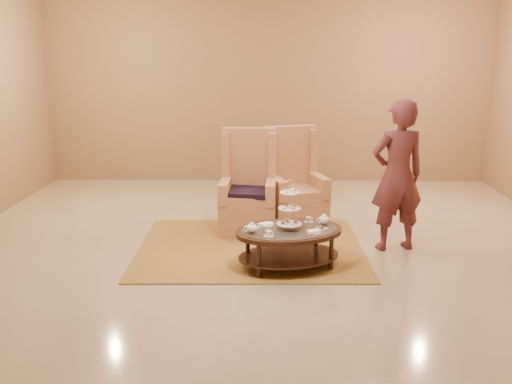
{
  "coord_description": "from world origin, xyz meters",
  "views": [
    {
      "loc": [
        0.01,
        -6.46,
        2.39
      ],
      "look_at": [
        -0.13,
        0.2,
        0.72
      ],
      "focal_mm": 40.0,
      "sensor_mm": 36.0,
      "label": 1
    }
  ],
  "objects_px": {
    "tea_table": "(289,236)",
    "armchair_right": "(294,192)",
    "armchair_left": "(249,196)",
    "person": "(397,176)"
  },
  "relations": [
    {
      "from": "tea_table",
      "to": "armchair_right",
      "type": "height_order",
      "value": "armchair_right"
    },
    {
      "from": "armchair_right",
      "to": "person",
      "type": "bearing_deg",
      "value": -57.76
    },
    {
      "from": "tea_table",
      "to": "person",
      "type": "distance_m",
      "value": 1.57
    },
    {
      "from": "person",
      "to": "armchair_left",
      "type": "bearing_deg",
      "value": -36.06
    },
    {
      "from": "tea_table",
      "to": "armchair_left",
      "type": "bearing_deg",
      "value": 92.01
    },
    {
      "from": "armchair_left",
      "to": "person",
      "type": "height_order",
      "value": "person"
    },
    {
      "from": "armchair_left",
      "to": "person",
      "type": "bearing_deg",
      "value": -20.2
    },
    {
      "from": "tea_table",
      "to": "armchair_left",
      "type": "xyz_separation_m",
      "value": [
        -0.5,
        1.41,
        0.09
      ]
    },
    {
      "from": "tea_table",
      "to": "armchair_right",
      "type": "distance_m",
      "value": 1.71
    },
    {
      "from": "armchair_right",
      "to": "tea_table",
      "type": "bearing_deg",
      "value": -110.69
    }
  ]
}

